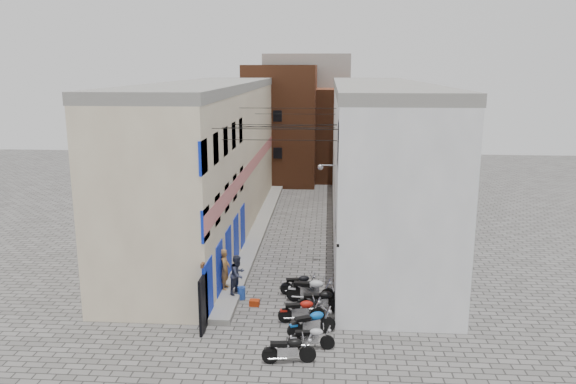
% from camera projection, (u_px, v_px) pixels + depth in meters
% --- Properties ---
extents(ground, '(90.00, 90.00, 0.00)m').
position_uv_depth(ground, '(271.00, 328.00, 21.76)').
color(ground, '#595754').
rests_on(ground, ground).
extents(plinth, '(0.90, 26.00, 0.25)m').
position_uv_depth(plinth, '(259.00, 229.00, 34.53)').
color(plinth, gray).
rests_on(plinth, ground).
extents(building_left, '(5.10, 27.00, 9.00)m').
position_uv_depth(building_left, '(210.00, 158.00, 33.73)').
color(building_left, beige).
rests_on(building_left, ground).
extents(building_right, '(5.94, 26.00, 9.00)m').
position_uv_depth(building_right, '(377.00, 160.00, 33.06)').
color(building_right, silver).
rests_on(building_right, ground).
extents(building_far_brick_left, '(6.00, 6.00, 10.00)m').
position_uv_depth(building_far_brick_left, '(281.00, 125.00, 48.05)').
color(building_far_brick_left, brown).
rests_on(building_far_brick_left, ground).
extents(building_far_brick_right, '(5.00, 6.00, 8.00)m').
position_uv_depth(building_far_brick_right, '(339.00, 134.00, 49.86)').
color(building_far_brick_right, brown).
rests_on(building_far_brick_right, ground).
extents(building_far_concrete, '(8.00, 5.00, 11.00)m').
position_uv_depth(building_far_concrete, '(307.00, 113.00, 53.63)').
color(building_far_concrete, gray).
rests_on(building_far_concrete, ground).
extents(far_shopfront, '(2.00, 0.30, 2.40)m').
position_uv_depth(far_shopfront, '(302.00, 175.00, 46.02)').
color(far_shopfront, black).
rests_on(far_shopfront, ground).
extents(overhead_wires, '(5.80, 13.02, 1.32)m').
position_uv_depth(overhead_wires, '(286.00, 124.00, 27.63)').
color(overhead_wires, black).
rests_on(overhead_wires, ground).
extents(motorcycle_a, '(1.93, 0.81, 1.08)m').
position_uv_depth(motorcycle_a, '(289.00, 348.00, 19.08)').
color(motorcycle_a, black).
rests_on(motorcycle_a, ground).
extents(motorcycle_b, '(1.71, 0.62, 0.98)m').
position_uv_depth(motorcycle_b, '(311.00, 337.00, 20.01)').
color(motorcycle_b, '#A4A3A8').
rests_on(motorcycle_b, ground).
extents(motorcycle_c, '(2.02, 1.38, 1.13)m').
position_uv_depth(motorcycle_c, '(312.00, 321.00, 21.03)').
color(motorcycle_c, '#0B51A8').
rests_on(motorcycle_c, ground).
extents(motorcycle_d, '(1.94, 0.87, 1.09)m').
position_uv_depth(motorcycle_d, '(302.00, 309.00, 22.15)').
color(motorcycle_d, '#9D130B').
rests_on(motorcycle_d, ground).
extents(motorcycle_e, '(2.06, 0.86, 1.16)m').
position_uv_depth(motorcycle_e, '(320.00, 300.00, 22.94)').
color(motorcycle_e, black).
rests_on(motorcycle_e, ground).
extents(motorcycle_f, '(2.22, 0.90, 1.25)m').
position_uv_depth(motorcycle_f, '(311.00, 289.00, 23.97)').
color(motorcycle_f, silver).
rests_on(motorcycle_f, ground).
extents(motorcycle_g, '(1.84, 0.93, 1.02)m').
position_uv_depth(motorcycle_g, '(300.00, 283.00, 24.92)').
color(motorcycle_g, black).
rests_on(motorcycle_g, ground).
extents(person_a, '(0.45, 0.67, 1.83)m').
position_uv_depth(person_a, '(225.00, 269.00, 24.76)').
color(person_a, '#9F6C39').
rests_on(person_a, plinth).
extents(person_b, '(0.96, 1.04, 1.73)m').
position_uv_depth(person_b, '(238.00, 274.00, 24.27)').
color(person_b, '#2C2F42').
rests_on(person_b, plinth).
extents(water_jug_near, '(0.41, 0.41, 0.54)m').
position_uv_depth(water_jug_near, '(241.00, 293.00, 24.40)').
color(water_jug_near, '#2044A2').
rests_on(water_jug_near, ground).
extents(water_jug_far, '(0.34, 0.34, 0.50)m').
position_uv_depth(water_jug_far, '(242.00, 293.00, 24.49)').
color(water_jug_far, blue).
rests_on(water_jug_far, ground).
extents(red_crate, '(0.43, 0.34, 0.26)m').
position_uv_depth(red_crate, '(254.00, 303.00, 23.73)').
color(red_crate, '#9D2B0B').
rests_on(red_crate, ground).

